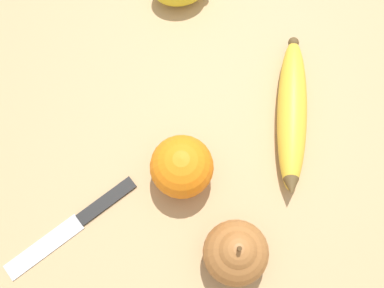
{
  "coord_description": "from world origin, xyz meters",
  "views": [
    {
      "loc": [
        -0.01,
        -0.19,
        0.66
      ],
      "look_at": [
        -0.07,
        -0.01,
        0.03
      ],
      "focal_mm": 50.0,
      "sensor_mm": 36.0,
      "label": 1
    }
  ],
  "objects_px": {
    "banana": "(292,114)",
    "orange": "(182,167)",
    "pear": "(236,252)",
    "paring_knife": "(76,223)"
  },
  "relations": [
    {
      "from": "banana",
      "to": "paring_knife",
      "type": "bearing_deg",
      "value": -59.0
    },
    {
      "from": "banana",
      "to": "orange",
      "type": "bearing_deg",
      "value": -57.84
    },
    {
      "from": "banana",
      "to": "paring_knife",
      "type": "relative_size",
      "value": 1.29
    },
    {
      "from": "banana",
      "to": "pear",
      "type": "bearing_deg",
      "value": -19.6
    },
    {
      "from": "orange",
      "to": "pear",
      "type": "xyz_separation_m",
      "value": [
        0.09,
        -0.08,
        0.0
      ]
    },
    {
      "from": "banana",
      "to": "paring_knife",
      "type": "xyz_separation_m",
      "value": [
        -0.21,
        -0.22,
        -0.02
      ]
    },
    {
      "from": "banana",
      "to": "paring_knife",
      "type": "height_order",
      "value": "banana"
    },
    {
      "from": "pear",
      "to": "banana",
      "type": "bearing_deg",
      "value": 85.6
    },
    {
      "from": "paring_knife",
      "to": "orange",
      "type": "bearing_deg",
      "value": -102.16
    },
    {
      "from": "orange",
      "to": "pear",
      "type": "bearing_deg",
      "value": -38.93
    }
  ]
}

